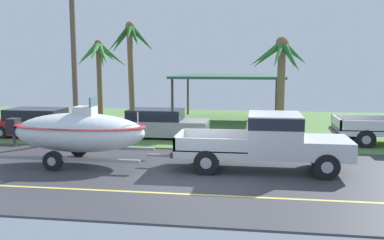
% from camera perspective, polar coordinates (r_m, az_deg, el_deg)
% --- Properties ---
extents(ground, '(36.00, 22.00, 0.11)m').
position_cam_1_polar(ground, '(21.56, 3.93, -1.76)').
color(ground, '#38383D').
extents(pickup_truck_towing, '(5.88, 2.02, 1.90)m').
position_cam_1_polar(pickup_truck_towing, '(14.23, 10.87, -2.55)').
color(pickup_truck_towing, silver).
rests_on(pickup_truck_towing, ground).
extents(boat_on_trailer, '(6.05, 2.36, 2.37)m').
position_cam_1_polar(boat_on_trailer, '(15.45, -15.01, -1.57)').
color(boat_on_trailer, gray).
rests_on(boat_on_trailer, ground).
extents(parked_sedan_near, '(4.59, 1.84, 1.38)m').
position_cam_1_polar(parked_sedan_near, '(21.40, -19.84, -0.43)').
color(parked_sedan_near, '#B21E19').
rests_on(parked_sedan_near, ground).
extents(parked_sedan_far, '(4.49, 1.82, 1.38)m').
position_cam_1_polar(parked_sedan_far, '(19.95, -4.45, -0.56)').
color(parked_sedan_far, '#99999E').
rests_on(parked_sedan_far, ground).
extents(carport_awning, '(6.35, 5.98, 2.80)m').
position_cam_1_polar(carport_awning, '(25.37, 5.04, 5.78)').
color(carport_awning, '#4C4238').
rests_on(carport_awning, ground).
extents(palm_tree_near_left, '(3.01, 3.05, 5.90)m').
position_cam_1_polar(palm_tree_near_left, '(25.09, -8.37, 10.04)').
color(palm_tree_near_left, brown).
rests_on(palm_tree_near_left, ground).
extents(palm_tree_near_right, '(3.14, 3.16, 4.92)m').
position_cam_1_polar(palm_tree_near_right, '(26.81, -12.35, 8.17)').
color(palm_tree_near_right, brown).
rests_on(palm_tree_near_right, ground).
extents(palm_tree_mid, '(3.09, 3.09, 4.84)m').
position_cam_1_polar(palm_tree_mid, '(21.77, 11.87, 7.54)').
color(palm_tree_mid, brown).
rests_on(palm_tree_mid, ground).
extents(utility_pole, '(0.24, 1.80, 8.16)m').
position_cam_1_polar(utility_pole, '(19.68, -15.67, 9.45)').
color(utility_pole, brown).
rests_on(utility_pole, ground).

